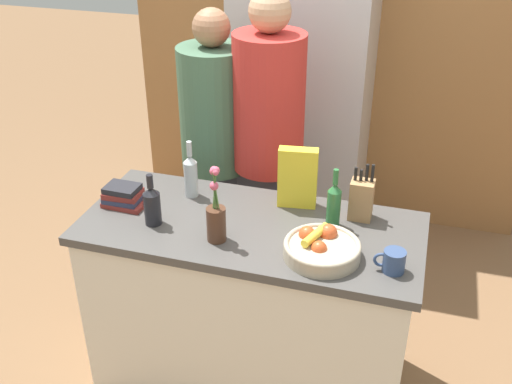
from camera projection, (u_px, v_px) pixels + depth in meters
name	position (u px, v px, depth m)	size (l,w,h in m)	color
ground_plane	(251.00, 371.00, 3.04)	(14.00, 14.00, 0.00)	brown
kitchen_island	(251.00, 303.00, 2.83)	(1.50, 0.66, 0.88)	silver
back_wall_wood	(331.00, 30.00, 3.89)	(2.70, 0.12, 2.60)	#9E6B3D
refrigerator	(303.00, 97.00, 3.78)	(0.82, 0.62, 1.92)	#B7B7BC
fruit_bowl	(322.00, 247.00, 2.39)	(0.31, 0.31, 0.10)	tan
knife_block	(361.00, 199.00, 2.62)	(0.10, 0.09, 0.26)	#A87A4C
flower_vase	(216.00, 217.00, 2.46)	(0.08, 0.08, 0.34)	#4C2D1E
cereal_box	(298.00, 178.00, 2.69)	(0.18, 0.08, 0.28)	yellow
coffee_mug	(393.00, 261.00, 2.30)	(0.12, 0.09, 0.09)	#334770
book_stack	(123.00, 196.00, 2.74)	(0.20, 0.13, 0.10)	maroon
bottle_oil	(334.00, 204.00, 2.56)	(0.06, 0.06, 0.27)	#286633
bottle_vinegar	(191.00, 175.00, 2.79)	(0.06, 0.06, 0.28)	#B2BCC1
bottle_wine	(152.00, 205.00, 2.58)	(0.07, 0.07, 0.24)	black
person_at_sink	(216.00, 145.00, 3.25)	(0.37, 0.37, 1.65)	#383842
person_in_blue	(268.00, 142.00, 3.12)	(0.37, 0.37, 1.76)	#383842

